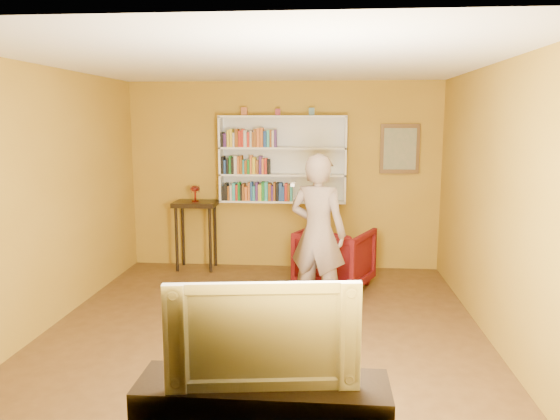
% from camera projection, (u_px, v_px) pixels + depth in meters
% --- Properties ---
extents(room_shell, '(5.30, 5.80, 2.88)m').
position_uv_depth(room_shell, '(264.00, 234.00, 5.53)').
color(room_shell, '#4F3519').
rests_on(room_shell, ground).
extents(bookshelf, '(1.80, 0.29, 1.23)m').
position_uv_depth(bookshelf, '(283.00, 159.00, 7.80)').
color(bookshelf, white).
rests_on(bookshelf, room_shell).
extents(books_row_lower, '(1.00, 0.19, 0.27)m').
position_uv_depth(books_row_lower, '(258.00, 192.00, 7.80)').
color(books_row_lower, black).
rests_on(books_row_lower, bookshelf).
extents(books_row_middle, '(0.68, 0.19, 0.27)m').
position_uv_depth(books_row_middle, '(246.00, 166.00, 7.75)').
color(books_row_middle, black).
rests_on(books_row_middle, bookshelf).
extents(books_row_upper, '(0.78, 0.18, 0.27)m').
position_uv_depth(books_row_upper, '(250.00, 139.00, 7.69)').
color(books_row_upper, black).
rests_on(books_row_upper, bookshelf).
extents(ornament_left, '(0.08, 0.08, 0.11)m').
position_uv_depth(ornament_left, '(244.00, 111.00, 7.68)').
color(ornament_left, '#B05B32').
rests_on(ornament_left, bookshelf).
extents(ornament_centre, '(0.07, 0.07, 0.09)m').
position_uv_depth(ornament_centre, '(278.00, 112.00, 7.64)').
color(ornament_centre, maroon).
rests_on(ornament_centre, bookshelf).
extents(ornament_right, '(0.08, 0.08, 0.11)m').
position_uv_depth(ornament_right, '(312.00, 112.00, 7.60)').
color(ornament_right, slate).
rests_on(ornament_right, bookshelf).
extents(framed_painting, '(0.55, 0.05, 0.70)m').
position_uv_depth(framed_painting, '(400.00, 149.00, 7.69)').
color(framed_painting, '#533717').
rests_on(framed_painting, room_shell).
extents(console_table, '(0.61, 0.46, 0.99)m').
position_uv_depth(console_table, '(196.00, 213.00, 7.87)').
color(console_table, black).
rests_on(console_table, ground).
extents(ruby_lustre, '(0.14, 0.14, 0.23)m').
position_uv_depth(ruby_lustre, '(195.00, 190.00, 7.82)').
color(ruby_lustre, maroon).
rests_on(ruby_lustre, console_table).
extents(armchair, '(1.12, 1.13, 0.79)m').
position_uv_depth(armchair, '(335.00, 258.00, 7.03)').
color(armchair, '#43040A').
rests_on(armchair, ground).
extents(person, '(0.76, 0.63, 1.79)m').
position_uv_depth(person, '(318.00, 233.00, 6.10)').
color(person, '#7C675B').
rests_on(person, ground).
extents(game_remote, '(0.04, 0.15, 0.04)m').
position_uv_depth(game_remote, '(293.00, 184.00, 5.74)').
color(game_remote, white).
rests_on(game_remote, person).
extents(television, '(1.17, 0.30, 0.67)m').
position_uv_depth(television, '(262.00, 330.00, 3.31)').
color(television, black).
rests_on(television, tv_cabinet).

